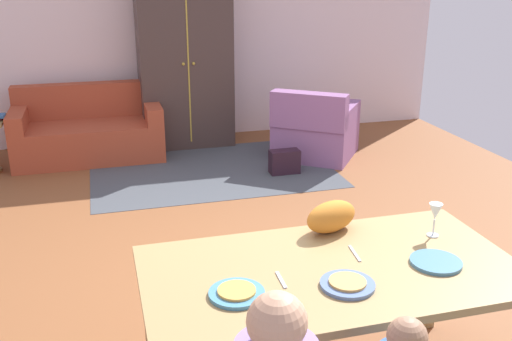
% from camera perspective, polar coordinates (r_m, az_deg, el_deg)
% --- Properties ---
extents(ground_plane, '(7.19, 6.31, 0.02)m').
position_cam_1_polar(ground_plane, '(4.82, -2.69, -6.91)').
color(ground_plane, brown).
extents(back_wall, '(7.19, 0.10, 2.70)m').
position_cam_1_polar(back_wall, '(7.52, -8.46, 13.33)').
color(back_wall, silver).
rests_on(back_wall, ground_plane).
extents(dining_table, '(1.82, 0.97, 0.76)m').
position_cam_1_polar(dining_table, '(2.89, 7.41, -10.61)').
color(dining_table, '#9E804E').
rests_on(dining_table, ground_plane).
extents(plate_near_man, '(0.25, 0.25, 0.02)m').
position_cam_1_polar(plate_near_man, '(2.61, -1.91, -11.97)').
color(plate_near_man, teal).
rests_on(plate_near_man, dining_table).
extents(pizza_near_man, '(0.17, 0.17, 0.01)m').
position_cam_1_polar(pizza_near_man, '(2.60, -1.91, -11.69)').
color(pizza_near_man, gold).
rests_on(pizza_near_man, plate_near_man).
extents(plate_near_child, '(0.25, 0.25, 0.02)m').
position_cam_1_polar(plate_near_child, '(2.71, 8.96, -11.00)').
color(plate_near_child, '#546F9F').
rests_on(plate_near_child, dining_table).
extents(pizza_near_child, '(0.17, 0.17, 0.01)m').
position_cam_1_polar(pizza_near_child, '(2.70, 8.98, -10.73)').
color(pizza_near_child, '#D8A04F').
rests_on(pizza_near_child, plate_near_child).
extents(plate_near_woman, '(0.25, 0.25, 0.02)m').
position_cam_1_polar(plate_near_woman, '(2.99, 17.23, -8.59)').
color(plate_near_woman, teal).
rests_on(plate_near_woman, dining_table).
extents(wine_glass, '(0.07, 0.07, 0.19)m').
position_cam_1_polar(wine_glass, '(3.22, 17.18, -4.01)').
color(wine_glass, silver).
rests_on(wine_glass, dining_table).
extents(fork, '(0.02, 0.15, 0.01)m').
position_cam_1_polar(fork, '(2.72, 2.48, -10.67)').
color(fork, silver).
rests_on(fork, dining_table).
extents(knife, '(0.03, 0.17, 0.01)m').
position_cam_1_polar(knife, '(2.99, 9.66, -8.02)').
color(knife, silver).
rests_on(knife, dining_table).
extents(cat, '(0.36, 0.26, 0.17)m').
position_cam_1_polar(cat, '(3.18, 7.40, -4.50)').
color(cat, orange).
rests_on(cat, dining_table).
extents(area_rug, '(2.60, 1.80, 0.01)m').
position_cam_1_polar(area_rug, '(6.41, -4.33, 0.06)').
color(area_rug, '#43484F').
rests_on(area_rug, ground_plane).
extents(couch, '(1.66, 0.86, 0.82)m').
position_cam_1_polar(couch, '(7.04, -16.10, 3.68)').
color(couch, '#A14028').
rests_on(couch, ground_plane).
extents(armchair, '(1.20, 1.20, 0.82)m').
position_cam_1_polar(armchair, '(6.79, 5.80, 3.92)').
color(armchair, '#8A5A8B').
rests_on(armchair, ground_plane).
extents(armoire, '(1.10, 0.59, 2.10)m').
position_cam_1_polar(armoire, '(7.19, -7.01, 10.71)').
color(armoire, '#41312E').
rests_on(armoire, ground_plane).
extents(handbag, '(0.32, 0.16, 0.26)m').
position_cam_1_polar(handbag, '(6.27, 2.81, 0.86)').
color(handbag, black).
rests_on(handbag, ground_plane).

